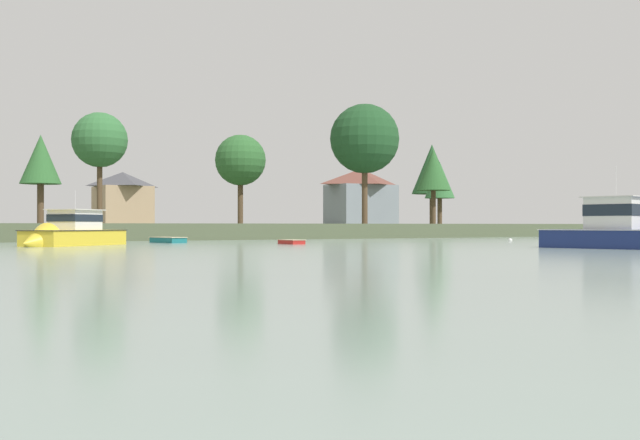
% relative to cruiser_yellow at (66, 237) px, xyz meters
% --- Properties ---
extents(far_shore_bank, '(242.75, 58.98, 1.67)m').
position_rel_cruiser_yellow_xyz_m(far_shore_bank, '(1.96, 42.73, 0.23)').
color(far_shore_bank, '#4C563D').
rests_on(far_shore_bank, ground).
extents(cruiser_yellow, '(9.37, 8.31, 5.19)m').
position_rel_cruiser_yellow_xyz_m(cruiser_yellow, '(0.00, 0.00, 0.00)').
color(cruiser_yellow, gold).
rests_on(cruiser_yellow, ground).
extents(cruiser_navy, '(5.77, 11.22, 6.52)m').
position_rel_cruiser_yellow_xyz_m(cruiser_navy, '(28.94, -25.83, 0.14)').
color(cruiser_navy, navy).
rests_on(cruiser_navy, ground).
extents(dinghy_red, '(1.20, 2.61, 0.49)m').
position_rel_cruiser_yellow_xyz_m(dinghy_red, '(16.40, -3.94, -0.48)').
color(dinghy_red, '#B2231E').
rests_on(dinghy_red, ground).
extents(dinghy_teal, '(2.35, 3.92, 0.67)m').
position_rel_cruiser_yellow_xyz_m(dinghy_teal, '(9.58, 5.40, -0.44)').
color(dinghy_teal, '#196B70').
rests_on(dinghy_teal, ground).
extents(mooring_buoy_white, '(0.39, 0.39, 0.44)m').
position_rel_cruiser_yellow_xyz_m(mooring_buoy_white, '(39.71, -4.34, -0.53)').
color(mooring_buoy_white, white).
rests_on(mooring_buoy_white, ground).
extents(shore_tree_inland_b, '(4.65, 4.65, 9.71)m').
position_rel_cruiser_yellow_xyz_m(shore_tree_inland_b, '(63.98, 34.94, 7.83)').
color(shore_tree_inland_b, brown).
rests_on(shore_tree_inland_b, far_shore_bank).
extents(shore_tree_far_left, '(6.91, 6.91, 13.63)m').
position_rel_cruiser_yellow_xyz_m(shore_tree_far_left, '(70.46, 44.72, 10.39)').
color(shore_tree_far_left, brown).
rests_on(shore_tree_far_left, far_shore_bank).
extents(shore_tree_center_left, '(6.51, 6.51, 13.19)m').
position_rel_cruiser_yellow_xyz_m(shore_tree_center_left, '(11.32, 33.97, 10.93)').
color(shore_tree_center_left, brown).
rests_on(shore_tree_center_left, far_shore_bank).
extents(shore_tree_left_mid, '(4.81, 4.81, 10.61)m').
position_rel_cruiser_yellow_xyz_m(shore_tree_left_mid, '(56.17, 26.98, 8.63)').
color(shore_tree_left_mid, brown).
rests_on(shore_tree_left_mid, far_shore_bank).
extents(shore_tree_inland_a, '(8.52, 8.52, 14.70)m').
position_rel_cruiser_yellow_xyz_m(shore_tree_inland_a, '(40.07, 20.50, 11.46)').
color(shore_tree_inland_a, brown).
rests_on(shore_tree_inland_a, far_shore_bank).
extents(shore_tree_center_right, '(6.77, 6.77, 11.89)m').
position_rel_cruiser_yellow_xyz_m(shore_tree_center_right, '(30.40, 35.68, 9.51)').
color(shore_tree_center_right, brown).
rests_on(shore_tree_center_right, far_shore_bank).
extents(shore_tree_center, '(3.84, 3.84, 8.46)m').
position_rel_cruiser_yellow_xyz_m(shore_tree_center, '(1.82, 19.12, 7.07)').
color(shore_tree_center, brown).
rests_on(shore_tree_center, far_shore_bank).
extents(cottage_hillside, '(7.78, 8.49, 7.73)m').
position_rel_cruiser_yellow_xyz_m(cottage_hillside, '(20.38, 55.44, 5.05)').
color(cottage_hillside, tan).
rests_on(cottage_hillside, far_shore_bank).
extents(cottage_eastern, '(10.30, 7.06, 8.44)m').
position_rel_cruiser_yellow_xyz_m(cottage_eastern, '(52.42, 39.64, 5.42)').
color(cottage_eastern, gray).
rests_on(cottage_eastern, far_shore_bank).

